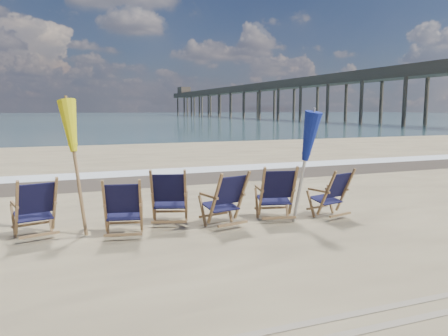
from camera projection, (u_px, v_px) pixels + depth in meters
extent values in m
plane|color=#39565E|center=(66.00, 116.00, 124.81)|extent=(400.00, 400.00, 0.00)
cube|color=silver|center=(156.00, 172.00, 14.15)|extent=(200.00, 1.40, 0.01)
cube|color=#42362A|center=(167.00, 179.00, 12.76)|extent=(200.00, 2.60, 0.00)
cylinder|color=olive|center=(77.00, 167.00, 7.07)|extent=(0.06, 0.06, 2.20)
cone|color=yellow|center=(75.00, 128.00, 6.99)|extent=(0.30, 0.30, 0.85)
cylinder|color=#A5A5AD|center=(303.00, 168.00, 7.64)|extent=(0.06, 0.06, 1.99)
cone|color=navy|center=(303.00, 138.00, 7.57)|extent=(0.30, 0.30, 0.85)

